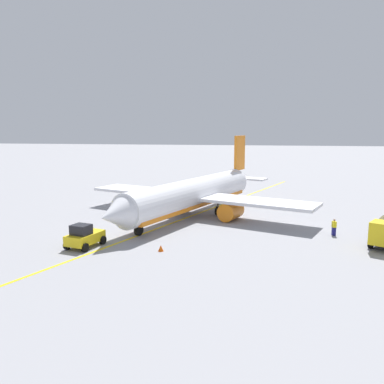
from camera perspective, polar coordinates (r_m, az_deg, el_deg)
name	(u,v)px	position (r m, az deg, el deg)	size (l,w,h in m)	color
ground_plane	(192,216)	(50.27, 0.00, -3.38)	(400.00, 400.00, 0.00)	#939399
airplane	(194,194)	(50.19, 0.29, -0.32)	(32.44, 29.84, 9.65)	white
pushback_tug	(84,236)	(38.45, -14.98, -6.08)	(3.98, 3.06, 2.20)	yellow
refueling_worker	(334,227)	(43.64, 19.42, -4.74)	(0.56, 0.43, 1.71)	navy
safety_cone_nose	(161,248)	(36.26, -4.43, -7.91)	(0.51, 0.51, 0.56)	#F2590F
safety_cone_wingtip	(80,226)	(45.46, -15.60, -4.67)	(0.56, 0.56, 0.62)	#F2590F
taxi_line_marking	(192,216)	(50.26, 0.00, -3.37)	(74.16, 0.30, 0.01)	yellow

